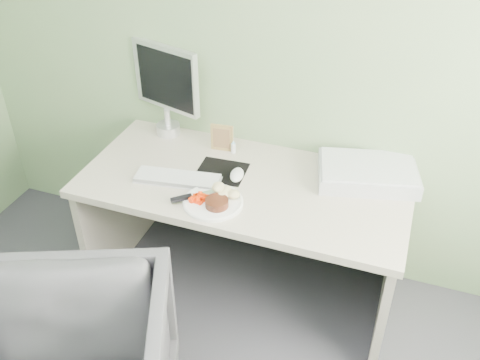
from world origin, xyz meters
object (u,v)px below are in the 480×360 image
(desk, at_px, (244,210))
(scanner, at_px, (367,173))
(plate, at_px, (213,202))
(monitor, at_px, (166,85))

(desk, height_order, scanner, scanner)
(desk, relative_size, plate, 5.74)
(monitor, bearing_deg, plate, -31.82)
(plate, bearing_deg, monitor, 131.96)
(desk, distance_m, scanner, 0.64)
(plate, xyz_separation_m, scanner, (0.63, 0.43, 0.03))
(plate, distance_m, scanner, 0.77)
(monitor, bearing_deg, scanner, 11.18)
(plate, height_order, monitor, monitor)
(desk, xyz_separation_m, plate, (-0.07, -0.22, 0.19))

